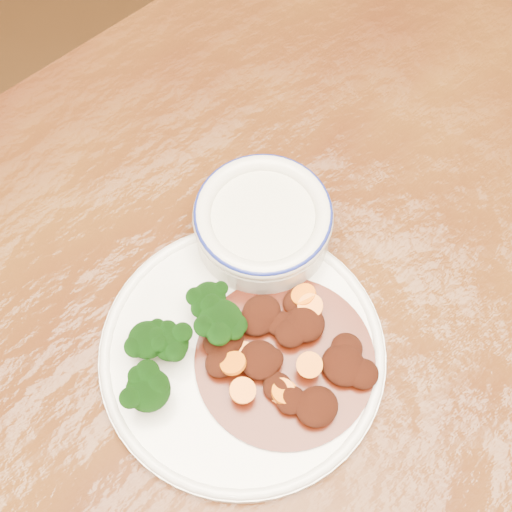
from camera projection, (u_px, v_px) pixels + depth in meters
ground at (277, 486)px, 1.33m from camera, size 4.00×4.00×0.00m
dining_table at (294, 391)px, 0.73m from camera, size 1.57×1.03×0.75m
dinner_plate at (242, 352)px, 0.65m from camera, size 0.26×0.26×0.02m
broccoli_florets at (180, 342)px, 0.63m from camera, size 0.13×0.08×0.04m
mince_stew at (289, 352)px, 0.64m from camera, size 0.16×0.16×0.03m
dip_bowl at (263, 224)px, 0.68m from camera, size 0.13×0.13×0.06m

